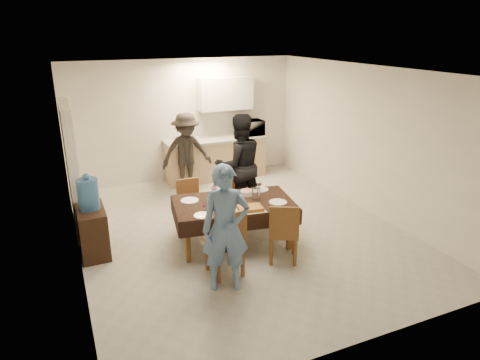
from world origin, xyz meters
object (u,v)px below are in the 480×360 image
at_px(savoury_tart, 250,208).
at_px(dining_table, 234,204).
at_px(water_pitcher, 256,194).
at_px(person_far, 239,165).
at_px(water_jug, 88,194).
at_px(microwave, 249,128).
at_px(person_near, 226,229).
at_px(wine_bottle, 229,192).
at_px(person_kitchen, 187,152).
at_px(console, 93,231).

bearing_deg(savoury_tart, dining_table, 104.74).
bearing_deg(dining_table, water_pitcher, 1.20).
bearing_deg(person_far, water_jug, 12.73).
height_order(dining_table, microwave, microwave).
height_order(dining_table, water_jug, water_jug).
bearing_deg(microwave, water_pitcher, 66.86).
height_order(savoury_tart, microwave, microwave).
distance_m(microwave, person_far, 2.31).
relative_size(dining_table, water_pitcher, 10.25).
xyz_separation_m(water_jug, person_near, (1.47, -1.61, -0.12)).
bearing_deg(wine_bottle, person_near, -114.44).
bearing_deg(savoury_tart, microwave, 65.34).
distance_m(water_pitcher, person_far, 1.12).
height_order(dining_table, water_pitcher, water_pitcher).
relative_size(dining_table, wine_bottle, 6.13).
relative_size(wine_bottle, savoury_tart, 0.77).
height_order(wine_bottle, person_far, person_far).
bearing_deg(person_near, wine_bottle, 82.78).
relative_size(savoury_tart, person_kitchen, 0.26).
bearing_deg(person_kitchen, person_far, -72.45).
xyz_separation_m(wine_bottle, person_near, (-0.50, -1.10, -0.03)).
distance_m(wine_bottle, savoury_tart, 0.47).
bearing_deg(wine_bottle, person_kitchen, 87.59).
distance_m(dining_table, person_kitchen, 2.61).
relative_size(console, water_jug, 1.73).
xyz_separation_m(dining_table, microwave, (1.68, 3.06, 0.41)).
bearing_deg(person_far, person_kitchen, -70.53).
xyz_separation_m(microwave, person_kitchen, (-1.62, -0.45, -0.27)).
height_order(dining_table, person_near, person_near).
xyz_separation_m(savoury_tart, microwave, (1.58, 3.44, 0.35)).
distance_m(savoury_tart, person_kitchen, 2.99).
xyz_separation_m(water_jug, microwave, (3.70, 2.50, 0.13)).
distance_m(console, water_pitcher, 2.49).
bearing_deg(water_pitcher, savoury_tart, -127.15).
bearing_deg(person_kitchen, microwave, 15.52).
xyz_separation_m(water_jug, person_far, (2.57, 0.49, -0.03)).
distance_m(savoury_tart, person_near, 0.94).
relative_size(console, person_kitchen, 0.48).
xyz_separation_m(person_near, person_kitchen, (0.61, 3.66, -0.02)).
relative_size(water_pitcher, person_kitchen, 0.12).
bearing_deg(dining_table, wine_bottle, 144.33).
height_order(water_pitcher, savoury_tart, water_pitcher).
bearing_deg(console, dining_table, -15.44).
relative_size(microwave, person_kitchen, 0.37).
xyz_separation_m(wine_bottle, savoury_tart, (0.15, -0.43, -0.13)).
bearing_deg(water_pitcher, person_kitchen, 96.28).
distance_m(console, savoury_tart, 2.35).
distance_m(water_jug, person_kitchen, 2.92).
bearing_deg(dining_table, savoury_tart, -65.92).
bearing_deg(person_near, microwave, 78.75).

